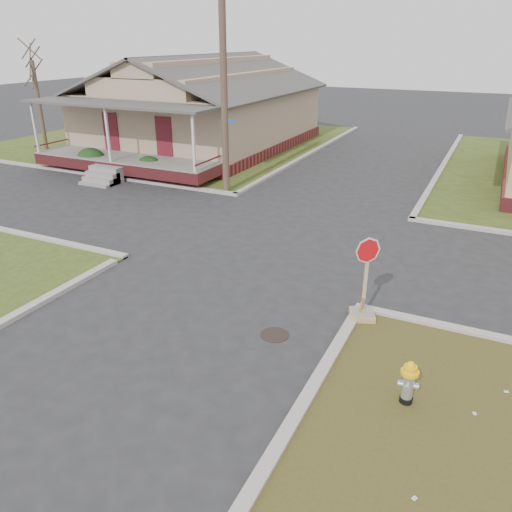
% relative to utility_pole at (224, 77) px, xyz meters
% --- Properties ---
extents(ground, '(120.00, 120.00, 0.00)m').
position_rel_utility_pole_xyz_m(ground, '(4.20, -8.90, -4.66)').
color(ground, '#262628').
rests_on(ground, ground).
extents(verge_far_left, '(19.00, 19.00, 0.05)m').
position_rel_utility_pole_xyz_m(verge_far_left, '(-8.80, 9.10, -4.64)').
color(verge_far_left, '#344719').
rests_on(verge_far_left, ground).
extents(curbs, '(80.00, 40.00, 0.12)m').
position_rel_utility_pole_xyz_m(curbs, '(4.20, -3.90, -4.66)').
color(curbs, '#A9A199').
rests_on(curbs, ground).
extents(manhole, '(0.64, 0.64, 0.01)m').
position_rel_utility_pole_xyz_m(manhole, '(6.40, -9.40, -4.66)').
color(manhole, black).
rests_on(manhole, ground).
extents(corner_house, '(10.10, 15.50, 5.30)m').
position_rel_utility_pole_xyz_m(corner_house, '(-5.80, 7.78, -2.38)').
color(corner_house, maroon).
rests_on(corner_house, ground).
extents(utility_pole, '(1.80, 0.28, 9.00)m').
position_rel_utility_pole_xyz_m(utility_pole, '(0.00, 0.00, 0.00)').
color(utility_pole, '#413025').
rests_on(utility_pole, ground).
extents(tree_far_left, '(0.22, 0.22, 4.90)m').
position_rel_utility_pole_xyz_m(tree_far_left, '(-13.80, 3.10, -2.16)').
color(tree_far_left, '#413025').
rests_on(tree_far_left, verge_far_left).
extents(fire_hydrant, '(0.32, 0.32, 0.86)m').
position_rel_utility_pole_xyz_m(fire_hydrant, '(9.43, -10.46, -4.14)').
color(fire_hydrant, black).
rests_on(fire_hydrant, ground).
extents(stop_sign, '(0.57, 0.56, 2.02)m').
position_rel_utility_pole_xyz_m(stop_sign, '(7.96, -7.90, -4.18)').
color(stop_sign, tan).
rests_on(stop_sign, ground).
extents(hedge_left, '(1.48, 1.21, 1.13)m').
position_rel_utility_pole_xyz_m(hedge_left, '(-7.59, 0.17, -4.05)').
color(hedge_left, '#193814').
rests_on(hedge_left, verge_far_left).
extents(hedge_right, '(1.33, 1.09, 1.02)m').
position_rel_utility_pole_xyz_m(hedge_right, '(-4.41, 0.53, -4.10)').
color(hedge_right, '#193814').
rests_on(hedge_right, verge_far_left).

